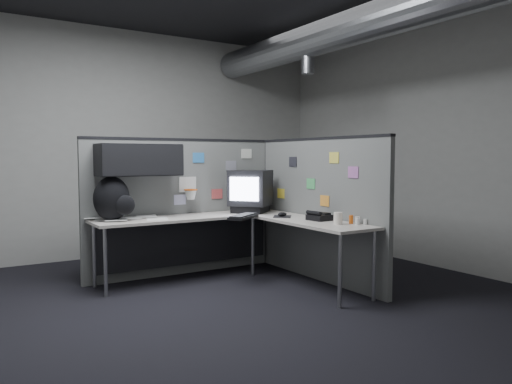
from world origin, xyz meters
TOP-DOWN VIEW (x-y plane):
  - room at (0.56, 0.00)m, footprint 5.62×5.62m
  - partition_back at (-0.25, 1.23)m, footprint 2.44×0.42m
  - partition_right at (1.10, 0.22)m, footprint 0.07×2.23m
  - desk at (0.15, 0.70)m, footprint 2.31×2.11m
  - monitor at (0.66, 0.97)m, footprint 0.64×0.64m
  - keyboard at (0.27, 0.49)m, footprint 0.49×0.42m
  - mouse at (0.71, 0.37)m, footprint 0.30×0.31m
  - phone at (0.87, -0.09)m, footprint 0.22×0.24m
  - bottles at (0.99, -0.54)m, footprint 0.15×0.17m
  - cup at (0.83, -0.45)m, footprint 0.11×0.11m
  - papers at (-0.85, 1.15)m, footprint 0.88×0.74m
  - backpack at (-1.01, 1.04)m, footprint 0.46×0.42m

SIDE VIEW (x-z plane):
  - desk at x=0.15m, z-range 0.25..0.98m
  - papers at x=-0.85m, z-range 0.73..0.75m
  - mouse at x=0.71m, z-range 0.72..0.77m
  - keyboard at x=0.27m, z-range 0.73..0.77m
  - bottles at x=0.99m, z-range 0.72..0.81m
  - phone at x=0.87m, z-range 0.72..0.82m
  - cup at x=0.83m, z-range 0.73..0.85m
  - partition_right at x=1.10m, z-range 0.00..1.63m
  - backpack at x=-1.01m, z-range 0.72..1.20m
  - monitor at x=0.66m, z-range 0.74..1.25m
  - partition_back at x=-0.25m, z-range 0.18..1.81m
  - room at x=0.56m, z-range 0.49..3.71m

